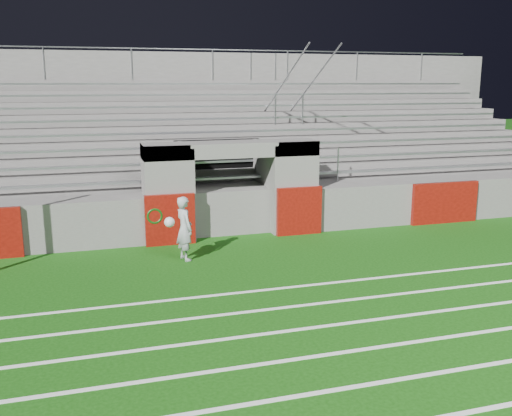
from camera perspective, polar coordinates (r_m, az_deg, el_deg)
name	(u,v)px	position (r m, az deg, el deg)	size (l,w,h in m)	color
ground	(271,273)	(12.85, 1.47, -6.51)	(90.00, 90.00, 0.00)	#11440B
field_markings	(380,382)	(8.64, 12.33, -16.68)	(28.00, 8.09, 0.01)	white
stadium_structure	(200,161)	(20.06, -5.65, 4.69)	(26.00, 8.48, 5.42)	#64615E
goalkeeper_with_ball	(184,228)	(13.68, -7.23, -2.00)	(0.74, 0.65, 1.55)	#A1A5AB
hose_coil	(155,216)	(14.94, -10.12, -0.76)	(0.52, 0.14, 0.52)	#0D4217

